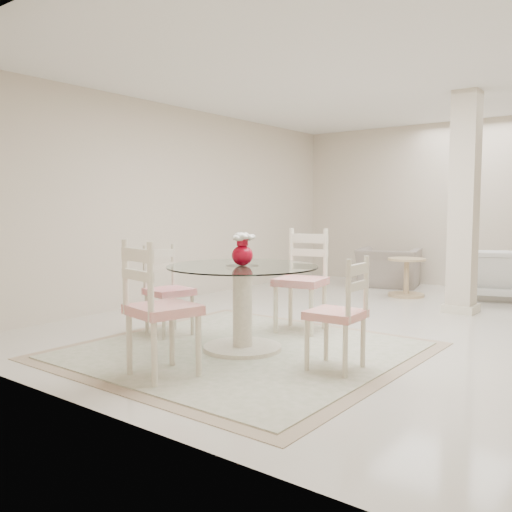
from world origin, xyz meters
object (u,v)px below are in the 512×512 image
Objects in this scene: red_vase at (242,249)px; dining_chair_north at (303,272)px; dining_table at (242,308)px; armchair_white at (495,274)px; dining_chair_west at (166,283)px; column at (464,203)px; dining_chair_east at (343,306)px; recliner_taupe at (389,267)px; dining_chair_south at (154,299)px; side_table at (406,279)px.

dining_chair_north is (-0.01, 1.03, -0.31)m from red_vase.
dining_table is 4.54m from armchair_white.
red_vase is at bearing 59.69° from armchair_white.
dining_chair_west is 4.86m from armchair_white.
dining_chair_east is (0.02, -3.10, -0.82)m from column.
dining_chair_north is 1.50× the size of armchair_white.
dining_table is 4.60× the size of red_vase.
dining_chair_west is at bearing 72.15° from recliner_taupe.
red_vase is 0.25× the size of dining_chair_south.
dining_chair_east is 1.45m from dining_chair_north.
dining_table is 1.16× the size of dining_chair_south.
dining_chair_north is 3.56m from armchair_white.
dining_table reaches higher than side_table.
red_vase is 0.29× the size of dining_chair_east.
red_vase is 3.91m from side_table.
dining_chair_south is at bearing -48.32° from dining_chair_east.
dining_chair_south is at bearing -101.19° from dining_chair_north.
dining_chair_north is at bearing -138.01° from dining_chair_east.
column is at bearing -21.24° from dining_chair_west.
dining_chair_south is 4.89m from side_table.
armchair_white is (1.07, 4.41, -0.57)m from red_vase.
dining_chair_east is 4.97m from recliner_taupe.
column is 2.79× the size of recliner_taupe.
armchair_white is at bearing 76.34° from red_vase.
red_vase is 4.57m from armchair_white.
dining_table is 1.02m from dining_chair_west.
dining_table is (-0.99, -3.10, -0.95)m from column.
dining_table is 3.85m from side_table.
dining_chair_east reaches higher than dining_table.
armchair_white is at bearing 26.98° from side_table.
dining_chair_north is 1.02× the size of dining_chair_south.
dining_chair_north is 1.17× the size of dining_chair_west.
column reaches higher than dining_chair_north.
dining_chair_west is at bearing -93.50° from dining_chair_east.
column is 3.42× the size of armchair_white.
side_table is at bearing 143.26° from column.
red_vase is at bearing -79.28° from dining_chair_south.
dining_chair_north is 2.85m from side_table.
dining_chair_north is at bearing -33.13° from dining_chair_west.
column is at bearing 53.40° from dining_chair_north.
column reaches higher than side_table.
dining_chair_west is 4.67m from recliner_taupe.
dining_table is 4.71m from recliner_taupe.
dining_chair_east is at bearing -0.05° from red_vase.
column is 2.00× the size of dining_table.
side_table is at bearing 90.29° from red_vase.
dining_chair_north is (-1.00, -2.07, -0.73)m from column.
dining_chair_east is (1.01, -0.00, -0.40)m from red_vase.
column reaches higher than dining_chair_east.
dining_chair_east is 4.41m from armchair_white.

